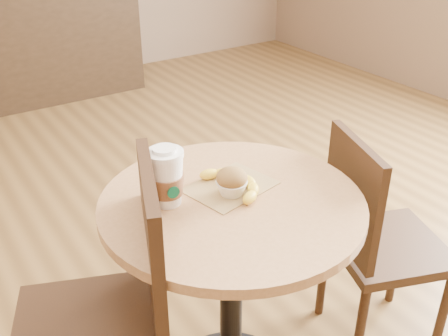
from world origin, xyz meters
The scene contains 7 objects.
cafe_table centered at (0.03, -0.02, 0.55)m, with size 0.74×0.74×0.75m.
chair_left centered at (-0.34, 0.00, 0.51)m, with size 0.53×0.53×0.92m.
chair_right centered at (0.56, -0.10, 0.46)m, with size 0.47×0.47×0.83m.
kraft_bag centered at (0.06, 0.04, 0.75)m, with size 0.24×0.18×0.00m, color #967848.
coffee_cup centered at (-0.13, 0.07, 0.83)m, with size 0.10×0.10×0.17m.
muffin centered at (0.04, 0.00, 0.79)m, with size 0.09×0.09×0.08m.
banana centered at (0.07, 0.03, 0.77)m, with size 0.13×0.23×0.03m, color yellow, non-canonical shape.
Camera 1 is at (-0.67, -1.03, 1.51)m, focal length 42.00 mm.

